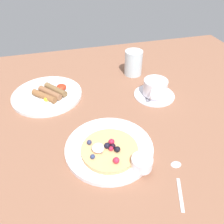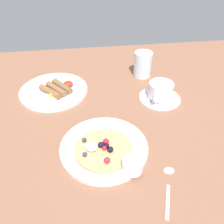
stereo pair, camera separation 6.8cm
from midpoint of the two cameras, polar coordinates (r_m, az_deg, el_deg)
The scene contains 10 objects.
ground_plane at distance 75.34cm, azimuth -1.80°, elevation -3.18°, with size 163.32×118.03×3.00cm, color brown.
pancake_plate at distance 65.12cm, azimuth 1.04°, elevation -8.90°, with size 24.61×24.61×1.36cm, color white.
pancake_with_berries at distance 62.64cm, azimuth 0.77°, elevation -9.33°, with size 15.50×15.50×3.23cm.
syrup_ramekin at distance 58.83cm, azimuth 8.55°, elevation -13.10°, with size 5.37×5.37×3.04cm.
breakfast_plate at distance 89.26cm, azimuth -12.10°, elevation 5.09°, with size 25.37×25.37×1.24cm, color white.
fried_breakfast at distance 86.84cm, azimuth -11.24°, elevation 5.51°, with size 12.60×12.54×2.51cm.
coffee_saucer at distance 86.41cm, azimuth 13.96°, elevation 3.40°, with size 14.94×14.94×0.88cm, color white.
coffee_cup at distance 84.47cm, azimuth 14.28°, elevation 5.19°, with size 8.92×10.44×5.58cm.
teaspoon at distance 61.40cm, azimuth 17.12°, elevation -16.04°, with size 6.48×13.65×0.60cm.
water_glass at distance 97.51cm, azimuth 9.67°, elevation 11.52°, with size 7.30×7.30×10.23cm, color silver.
Camera 2 is at (-2.01, -56.58, 48.72)cm, focal length 36.87 mm.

